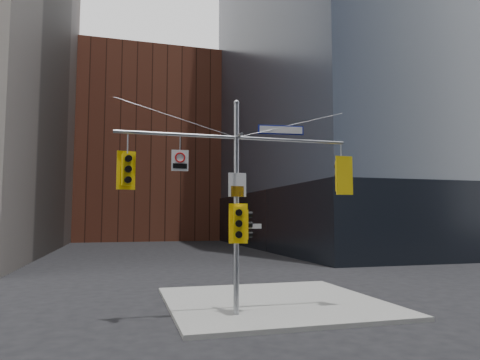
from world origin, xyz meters
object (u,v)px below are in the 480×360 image
signal_assembly (236,184)px  traffic_light_pole_side (246,224)px  street_sign_blade (281,130)px  regulatory_sign_arm (180,160)px  traffic_light_pole_front (239,223)px  traffic_light_west_arm (127,170)px  traffic_light_east_arm (342,176)px

signal_assembly → traffic_light_pole_side: 1.38m
traffic_light_pole_side → street_sign_blade: size_ratio=0.61×
traffic_light_pole_side → street_sign_blade: (1.29, 0.00, 3.28)m
signal_assembly → regulatory_sign_arm: (-1.90, -0.02, 0.75)m
signal_assembly → traffic_light_pole_front: 1.33m
traffic_light_pole_front → street_sign_blade: bearing=21.5°
signal_assembly → street_sign_blade: (1.61, 0.00, 1.93)m
signal_assembly → traffic_light_pole_front: bearing=-89.7°
traffic_light_west_arm → regulatory_sign_arm: size_ratio=1.79×
signal_assembly → regulatory_sign_arm: bearing=-179.4°
traffic_light_west_arm → street_sign_blade: 5.38m
traffic_light_pole_front → street_sign_blade: 3.62m
traffic_light_pole_front → street_sign_blade: (1.61, 0.27, 3.24)m
traffic_light_pole_side → traffic_light_pole_front: traffic_light_pole_front is taller
signal_assembly → street_sign_blade: bearing=0.1°
traffic_light_west_arm → traffic_light_pole_side: (3.87, -0.01, -1.73)m
traffic_light_west_arm → traffic_light_pole_front: (3.55, -0.28, -1.69)m
traffic_light_west_arm → traffic_light_pole_side: traffic_light_west_arm is taller
traffic_light_east_arm → regulatory_sign_arm: size_ratio=2.01×
signal_assembly → traffic_light_west_arm: signal_assembly is taller
traffic_light_east_arm → traffic_light_pole_front: traffic_light_east_arm is taller
traffic_light_east_arm → regulatory_sign_arm: regulatory_sign_arm is taller
street_sign_blade → signal_assembly: bearing=-173.7°
signal_assembly → traffic_light_east_arm: 3.94m
traffic_light_east_arm → signal_assembly: bearing=-2.4°
traffic_light_west_arm → traffic_light_pole_side: bearing=-10.3°
street_sign_blade → regulatory_sign_arm: size_ratio=2.36×
traffic_light_east_arm → street_sign_blade: street_sign_blade is taller
traffic_light_west_arm → regulatory_sign_arm: regulatory_sign_arm is taller
signal_assembly → traffic_light_pole_side: (0.32, 0.00, -1.34)m
traffic_light_pole_side → street_sign_blade: street_sign_blade is taller
signal_assembly → traffic_light_east_arm: size_ratio=5.80×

